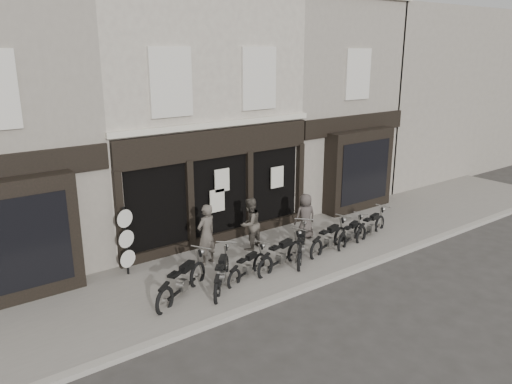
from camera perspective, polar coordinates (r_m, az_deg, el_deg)
ground_plane at (r=14.76m, az=2.28°, el=-9.37°), size 90.00×90.00×0.00m
pavement at (r=15.38m, az=0.15°, el=-8.02°), size 30.00×4.20×0.12m
kerb at (r=13.89m, az=5.59°, el=-10.86°), size 30.00×0.25×0.13m
central_building at (r=18.47m, az=-9.42°, el=8.83°), size 7.30×6.22×8.34m
neighbour_right at (r=22.07m, az=5.62°, el=10.01°), size 5.60×6.73×8.34m
filler_right at (r=28.25m, az=18.03°, el=10.75°), size 11.00×6.00×8.20m
motorcycle_0 at (r=13.32m, az=-8.41°, el=-10.38°), size 2.12×1.42×1.12m
motorcycle_1 at (r=13.72m, az=-3.94°, el=-9.54°), size 1.65×1.79×1.05m
motorcycle_2 at (r=14.25m, az=-0.98°, el=-8.74°), size 1.79×0.91×0.90m
motorcycle_3 at (r=14.86m, az=2.86°, el=-7.44°), size 2.13×0.89×1.05m
motorcycle_4 at (r=15.51m, az=5.23°, el=-6.41°), size 1.77×1.73×1.07m
motorcycle_5 at (r=16.22m, az=8.32°, el=-5.56°), size 2.10×0.86×1.03m
motorcycle_6 at (r=16.92m, az=10.76°, el=-4.88°), size 1.86×0.92×0.93m
motorcycle_7 at (r=17.71m, az=13.00°, el=-3.99°), size 2.01×0.80×0.98m
man_left at (r=14.88m, az=-5.69°, el=-4.84°), size 0.76×0.59×1.86m
man_centre at (r=15.92m, az=-0.70°, el=-3.65°), size 0.97×0.84×1.69m
man_right at (r=16.95m, az=5.65°, el=-2.75°), size 0.83×0.62×1.55m
advert_sign_post at (r=14.57m, az=-14.59°, el=-5.80°), size 0.51×0.33×2.14m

